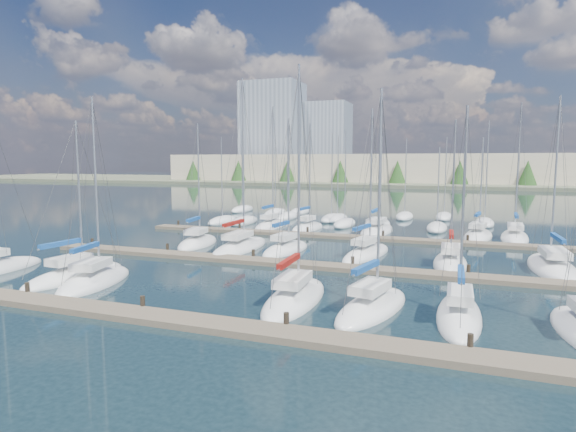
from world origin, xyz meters
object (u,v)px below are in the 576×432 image
(sailboat_r, at_px, (515,237))
(sailboat_e, at_px, (372,307))
(sailboat_i, at_px, (240,247))
(sailboat_f, at_px, (459,315))
(sailboat_m, at_px, (552,267))
(sailboat_p, at_px, (377,230))
(sailboat_c, at_px, (95,281))
(sailboat_d, at_px, (295,298))
(sailboat_j, at_px, (286,249))
(sailboat_b, at_px, (75,276))
(sailboat_n, at_px, (271,225))
(sailboat_q, at_px, (478,236))
(sailboat_h, at_px, (198,243))
(sailboat_o, at_px, (308,228))
(sailboat_l, at_px, (450,263))
(sailboat_k, at_px, (366,254))

(sailboat_r, bearing_deg, sailboat_e, -105.11)
(sailboat_i, bearing_deg, sailboat_f, -36.61)
(sailboat_f, xyz_separation_m, sailboat_m, (6.19, 13.85, -0.01))
(sailboat_r, relative_size, sailboat_p, 0.95)
(sailboat_e, distance_m, sailboat_r, 29.64)
(sailboat_c, bearing_deg, sailboat_d, -9.26)
(sailboat_p, bearing_deg, sailboat_j, -108.14)
(sailboat_b, distance_m, sailboat_i, 14.63)
(sailboat_e, xyz_separation_m, sailboat_i, (-14.26, 13.56, 0.00))
(sailboat_n, height_order, sailboat_p, sailboat_p)
(sailboat_n, bearing_deg, sailboat_q, -2.15)
(sailboat_h, bearing_deg, sailboat_e, -45.65)
(sailboat_o, bearing_deg, sailboat_r, 8.88)
(sailboat_e, xyz_separation_m, sailboat_l, (3.51, 13.05, -0.01))
(sailboat_d, xyz_separation_m, sailboat_c, (-13.36, -0.72, -0.00))
(sailboat_r, xyz_separation_m, sailboat_q, (-3.44, -0.41, -0.01))
(sailboat_e, bearing_deg, sailboat_l, 86.99)
(sailboat_k, bearing_deg, sailboat_c, -123.41)
(sailboat_o, relative_size, sailboat_p, 0.84)
(sailboat_o, bearing_deg, sailboat_n, -179.76)
(sailboat_r, bearing_deg, sailboat_f, -96.96)
(sailboat_k, bearing_deg, sailboat_o, 136.56)
(sailboat_r, bearing_deg, sailboat_k, -128.94)
(sailboat_b, xyz_separation_m, sailboat_j, (9.91, 13.88, 0.01))
(sailboat_p, bearing_deg, sailboat_n, -176.13)
(sailboat_n, relative_size, sailboat_i, 0.95)
(sailboat_o, bearing_deg, sailboat_m, -23.40)
(sailboat_e, distance_m, sailboat_j, 17.24)
(sailboat_e, distance_m, sailboat_o, 30.12)
(sailboat_d, distance_m, sailboat_o, 28.41)
(sailboat_l, xyz_separation_m, sailboat_d, (-7.90, -12.87, 0.01))
(sailboat_h, relative_size, sailboat_j, 0.98)
(sailboat_b, relative_size, sailboat_c, 0.89)
(sailboat_m, relative_size, sailboat_c, 1.05)
(sailboat_n, distance_m, sailboat_k, 19.53)
(sailboat_h, bearing_deg, sailboat_j, -10.61)
(sailboat_l, distance_m, sailboat_j, 13.63)
(sailboat_f, relative_size, sailboat_q, 1.03)
(sailboat_b, relative_size, sailboat_p, 0.74)
(sailboat_i, height_order, sailboat_h, sailboat_i)
(sailboat_k, distance_m, sailboat_o, 15.99)
(sailboat_c, bearing_deg, sailboat_r, 34.43)
(sailboat_l, distance_m, sailboat_k, 6.77)
(sailboat_l, xyz_separation_m, sailboat_o, (-15.94, 14.38, 0.02))
(sailboat_f, distance_m, sailboat_o, 31.99)
(sailboat_m, distance_m, sailboat_o, 26.55)
(sailboat_l, relative_size, sailboat_m, 0.88)
(sailboat_f, bearing_deg, sailboat_j, 135.08)
(sailboat_f, relative_size, sailboat_k, 0.88)
(sailboat_q, bearing_deg, sailboat_k, -114.44)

